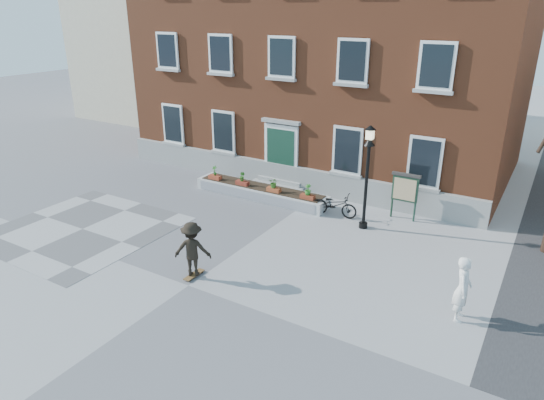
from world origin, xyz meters
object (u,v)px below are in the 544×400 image
Objects in this scene: bystander at (463,289)px; skateboarder at (192,249)px; notice_board at (405,189)px; lamp_post at (368,163)px; bicycle at (335,205)px.

bystander is 7.70m from skateboarder.
lamp_post is at bearing -122.96° from notice_board.
bystander is at bearing -43.80° from lamp_post.
notice_board is at bearing 20.79° from bystander.
skateboarder is (-4.16, -7.65, -0.32)m from notice_board.
lamp_post reaches higher than bicycle.
bystander is 6.17m from lamp_post.
skateboarder is at bearing -118.54° from notice_board.
skateboarder is (-3.15, -6.09, -1.60)m from lamp_post.
bystander is at bearing -59.97° from notice_board.
notice_board is 8.72m from skateboarder.
bicycle is 2.76m from notice_board.
skateboarder is (-1.76, -6.54, 0.46)m from bicycle.
bystander is 0.98× the size of notice_board.
lamp_post is (-4.29, 4.12, 1.63)m from bystander.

